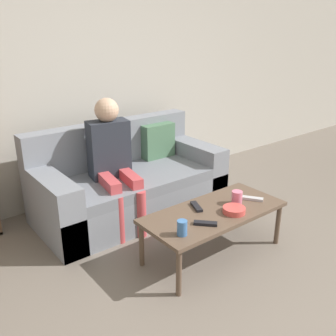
{
  "coord_description": "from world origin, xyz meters",
  "views": [
    {
      "loc": [
        -1.79,
        -0.97,
        1.72
      ],
      "look_at": [
        0.04,
        1.38,
        0.61
      ],
      "focal_mm": 40.0,
      "sensor_mm": 36.0,
      "label": 1
    }
  ],
  "objects_px": {
    "person_adult": "(112,154)",
    "cup_far": "(182,228)",
    "coffee_table": "(214,215)",
    "tv_remote_0": "(205,223)",
    "cup_near": "(237,197)",
    "snack_bowl": "(234,210)",
    "tv_remote_1": "(253,199)",
    "tv_remote_2": "(196,207)",
    "couch": "(129,184)"
  },
  "relations": [
    {
      "from": "coffee_table",
      "to": "cup_near",
      "type": "height_order",
      "value": "cup_near"
    },
    {
      "from": "person_adult",
      "to": "snack_bowl",
      "type": "bearing_deg",
      "value": -59.18
    },
    {
      "from": "person_adult",
      "to": "cup_near",
      "type": "relative_size",
      "value": 10.73
    },
    {
      "from": "cup_far",
      "to": "coffee_table",
      "type": "bearing_deg",
      "value": 16.24
    },
    {
      "from": "tv_remote_1",
      "to": "snack_bowl",
      "type": "bearing_deg",
      "value": 157.64
    },
    {
      "from": "cup_near",
      "to": "tv_remote_1",
      "type": "distance_m",
      "value": 0.17
    },
    {
      "from": "cup_near",
      "to": "tv_remote_1",
      "type": "xyz_separation_m",
      "value": [
        0.16,
        -0.03,
        -0.04
      ]
    },
    {
      "from": "coffee_table",
      "to": "person_adult",
      "type": "distance_m",
      "value": 1.08
    },
    {
      "from": "coffee_table",
      "to": "snack_bowl",
      "type": "height_order",
      "value": "snack_bowl"
    },
    {
      "from": "couch",
      "to": "person_adult",
      "type": "distance_m",
      "value": 0.45
    },
    {
      "from": "person_adult",
      "to": "cup_far",
      "type": "height_order",
      "value": "person_adult"
    },
    {
      "from": "couch",
      "to": "cup_far",
      "type": "relative_size",
      "value": 16.59
    },
    {
      "from": "couch",
      "to": "tv_remote_2",
      "type": "distance_m",
      "value": 0.95
    },
    {
      "from": "cup_far",
      "to": "tv_remote_2",
      "type": "distance_m",
      "value": 0.43
    },
    {
      "from": "cup_far",
      "to": "tv_remote_1",
      "type": "distance_m",
      "value": 0.83
    },
    {
      "from": "cup_far",
      "to": "snack_bowl",
      "type": "bearing_deg",
      "value": 0.66
    },
    {
      "from": "couch",
      "to": "tv_remote_0",
      "type": "xyz_separation_m",
      "value": [
        -0.1,
        -1.18,
        0.11
      ]
    },
    {
      "from": "coffee_table",
      "to": "tv_remote_0",
      "type": "bearing_deg",
      "value": -149.68
    },
    {
      "from": "tv_remote_0",
      "to": "tv_remote_2",
      "type": "distance_m",
      "value": 0.28
    },
    {
      "from": "coffee_table",
      "to": "tv_remote_2",
      "type": "bearing_deg",
      "value": 123.38
    },
    {
      "from": "coffee_table",
      "to": "tv_remote_2",
      "type": "height_order",
      "value": "tv_remote_2"
    },
    {
      "from": "tv_remote_0",
      "to": "tv_remote_1",
      "type": "distance_m",
      "value": 0.6
    },
    {
      "from": "coffee_table",
      "to": "couch",
      "type": "bearing_deg",
      "value": 96.01
    },
    {
      "from": "tv_remote_0",
      "to": "snack_bowl",
      "type": "bearing_deg",
      "value": -42.7
    },
    {
      "from": "cup_near",
      "to": "tv_remote_2",
      "type": "bearing_deg",
      "value": 155.14
    },
    {
      "from": "tv_remote_0",
      "to": "coffee_table",
      "type": "bearing_deg",
      "value": -12.83
    },
    {
      "from": "couch",
      "to": "tv_remote_2",
      "type": "xyz_separation_m",
      "value": [
        0.03,
        -0.94,
        0.11
      ]
    },
    {
      "from": "couch",
      "to": "cup_far",
      "type": "height_order",
      "value": "couch"
    },
    {
      "from": "tv_remote_0",
      "to": "tv_remote_1",
      "type": "xyz_separation_m",
      "value": [
        0.6,
        0.06,
        0.0
      ]
    },
    {
      "from": "coffee_table",
      "to": "cup_near",
      "type": "distance_m",
      "value": 0.25
    },
    {
      "from": "cup_near",
      "to": "snack_bowl",
      "type": "bearing_deg",
      "value": -144.81
    },
    {
      "from": "tv_remote_0",
      "to": "tv_remote_1",
      "type": "relative_size",
      "value": 0.94
    },
    {
      "from": "couch",
      "to": "snack_bowl",
      "type": "distance_m",
      "value": 1.21
    },
    {
      "from": "cup_near",
      "to": "coffee_table",
      "type": "bearing_deg",
      "value": 174.11
    },
    {
      "from": "tv_remote_0",
      "to": "snack_bowl",
      "type": "height_order",
      "value": "snack_bowl"
    },
    {
      "from": "tv_remote_1",
      "to": "snack_bowl",
      "type": "xyz_separation_m",
      "value": [
        -0.29,
        -0.06,
        0.01
      ]
    },
    {
      "from": "coffee_table",
      "to": "tv_remote_2",
      "type": "relative_size",
      "value": 6.61
    },
    {
      "from": "coffee_table",
      "to": "snack_bowl",
      "type": "bearing_deg",
      "value": -52.22
    },
    {
      "from": "tv_remote_0",
      "to": "snack_bowl",
      "type": "relative_size",
      "value": 0.89
    },
    {
      "from": "person_adult",
      "to": "tv_remote_2",
      "type": "relative_size",
      "value": 6.6
    },
    {
      "from": "couch",
      "to": "cup_far",
      "type": "xyz_separation_m",
      "value": [
        -0.32,
        -1.19,
        0.16
      ]
    },
    {
      "from": "cup_near",
      "to": "cup_far",
      "type": "xyz_separation_m",
      "value": [
        -0.66,
        -0.1,
        0.0
      ]
    },
    {
      "from": "coffee_table",
      "to": "person_adult",
      "type": "height_order",
      "value": "person_adult"
    },
    {
      "from": "couch",
      "to": "snack_bowl",
      "type": "height_order",
      "value": "couch"
    },
    {
      "from": "cup_far",
      "to": "tv_remote_1",
      "type": "height_order",
      "value": "cup_far"
    },
    {
      "from": "cup_near",
      "to": "cup_far",
      "type": "relative_size",
      "value": 0.99
    },
    {
      "from": "person_adult",
      "to": "snack_bowl",
      "type": "height_order",
      "value": "person_adult"
    },
    {
      "from": "person_adult",
      "to": "tv_remote_2",
      "type": "bearing_deg",
      "value": -63.95
    },
    {
      "from": "cup_near",
      "to": "snack_bowl",
      "type": "relative_size",
      "value": 0.61
    },
    {
      "from": "cup_near",
      "to": "tv_remote_2",
      "type": "relative_size",
      "value": 0.61
    }
  ]
}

